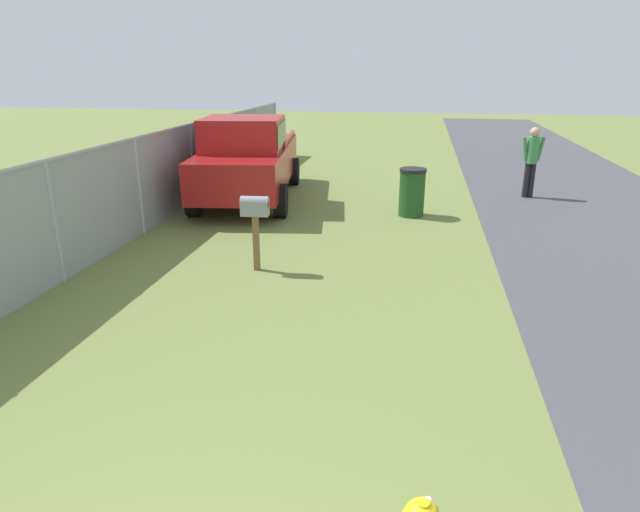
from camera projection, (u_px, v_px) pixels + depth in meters
The scene contains 6 objects.
mailbox at pixel (255, 212), 8.80m from camera, with size 0.24×0.46×1.25m.
pickup_truck at pixel (247, 156), 13.48m from camera, with size 5.66×2.82×2.09m.
trash_bin at pixel (412, 192), 12.26m from camera, with size 0.60×0.60×1.07m.
pedestrian at pixel (532, 157), 13.83m from camera, with size 0.30×0.57×1.78m.
fence_section at pixel (168, 171), 12.03m from camera, with size 18.74×0.07×1.93m.
litter_cup_by_mailbox at pixel (428, 505), 4.18m from camera, with size 0.08×0.08×0.10m, color white.
Camera 1 is at (-1.27, -1.28, 3.23)m, focal length 30.62 mm.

